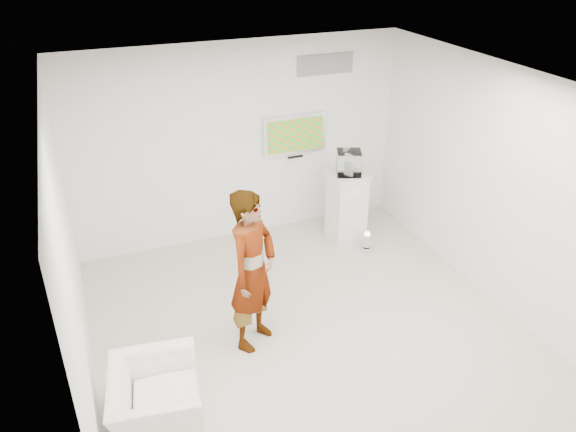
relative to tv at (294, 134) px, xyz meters
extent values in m
cube|color=#B2AAA3|center=(-0.85, -2.45, -1.55)|extent=(5.00, 5.00, 0.01)
cube|color=#313134|center=(-0.85, -2.45, 1.45)|extent=(5.00, 5.00, 0.01)
cube|color=silver|center=(-0.85, 0.05, -0.05)|extent=(5.00, 0.01, 3.00)
cube|color=silver|center=(-0.85, -4.95, -0.05)|extent=(5.00, 0.01, 3.00)
cube|color=silver|center=(-3.35, -2.45, -0.05)|extent=(0.01, 5.00, 3.00)
cube|color=silver|center=(1.65, -2.45, -0.05)|extent=(0.01, 5.00, 3.00)
cube|color=silver|center=(0.00, 0.00, 0.00)|extent=(1.00, 0.08, 0.60)
cube|color=gray|center=(0.50, 0.04, 1.00)|extent=(0.90, 0.02, 0.30)
imported|color=white|center=(-1.52, -2.49, -0.57)|extent=(0.85, 0.81, 1.95)
imported|color=white|center=(-2.81, -3.34, -1.23)|extent=(0.99, 1.09, 0.63)
cube|color=silver|center=(0.56, -0.74, -1.00)|extent=(0.55, 0.55, 1.11)
cylinder|color=silver|center=(0.70, -1.18, -1.40)|extent=(0.23, 0.23, 0.31)
cube|color=silver|center=(0.56, -0.74, -0.27)|extent=(0.45, 0.45, 0.35)
cube|color=silver|center=(0.56, -0.74, -0.34)|extent=(0.08, 0.16, 0.21)
cube|color=silver|center=(-1.42, -2.22, 0.21)|extent=(0.11, 0.11, 0.03)
camera|label=1|loc=(-3.08, -7.49, 2.88)|focal=35.00mm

